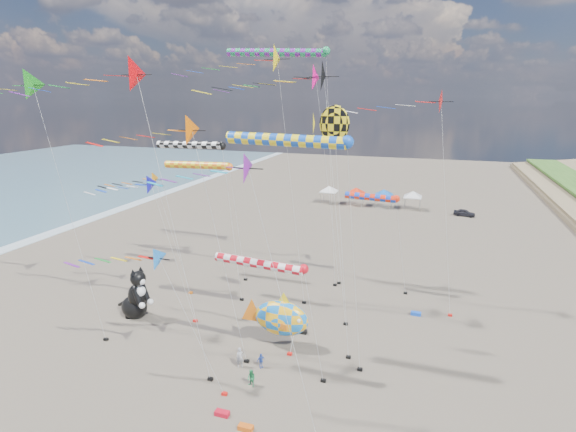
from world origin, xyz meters
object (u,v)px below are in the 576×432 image
(child_blue, at_px, (261,361))
(parked_car, at_px, (464,213))
(fish_inflatable, at_px, (281,318))
(person_adult, at_px, (240,358))
(child_green, at_px, (251,378))
(cat_inflatable, at_px, (135,292))

(child_blue, xyz_separation_m, parked_car, (16.29, 50.74, 0.01))
(child_blue, bearing_deg, fish_inflatable, 32.66)
(fish_inflatable, distance_m, person_adult, 4.44)
(fish_inflatable, relative_size, child_blue, 5.09)
(fish_inflatable, xyz_separation_m, child_green, (-0.24, -5.48, -1.85))
(parked_car, bearing_deg, child_blue, 174.62)
(fish_inflatable, relative_size, parked_car, 1.70)
(fish_inflatable, height_order, child_green, fish_inflatable)
(fish_inflatable, relative_size, child_green, 4.61)
(cat_inflatable, xyz_separation_m, child_blue, (13.50, -3.86, -1.87))
(person_adult, relative_size, parked_car, 0.46)
(child_green, bearing_deg, child_blue, 116.60)
(fish_inflatable, bearing_deg, child_green, -92.54)
(child_green, distance_m, child_blue, 2.27)
(cat_inflatable, bearing_deg, child_blue, -0.33)
(cat_inflatable, height_order, parked_car, cat_inflatable)
(fish_inflatable, bearing_deg, parked_car, 71.55)
(cat_inflatable, relative_size, child_green, 3.90)
(parked_car, bearing_deg, cat_inflatable, 159.99)
(child_green, height_order, parked_car, child_green)
(cat_inflatable, xyz_separation_m, person_adult, (12.02, -4.27, -1.66))
(child_green, height_order, child_blue, child_green)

